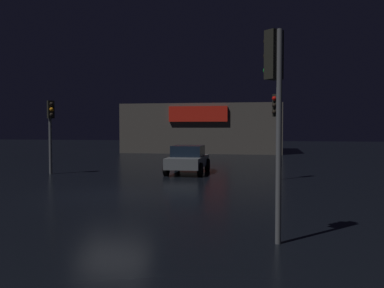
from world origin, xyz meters
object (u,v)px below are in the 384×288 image
store_building (206,128)px  traffic_signal_main (275,85)px  traffic_signal_cross_right (51,123)px  car_near (188,159)px  traffic_signal_cross_left (277,114)px

store_building → traffic_signal_main: 33.72m
traffic_signal_cross_right → store_building: bearing=77.8°
store_building → car_near: bearing=-84.1°
traffic_signal_cross_right → car_near: 7.34m
traffic_signal_cross_right → car_near: traffic_signal_cross_right is taller
traffic_signal_main → car_near: bearing=108.8°
store_building → traffic_signal_cross_left: 23.44m
traffic_signal_cross_left → car_near: (-4.56, 2.02, -2.28)m
traffic_signal_cross_left → store_building: bearing=106.5°
traffic_signal_main → store_building: bearing=101.0°
traffic_signal_cross_left → traffic_signal_cross_right: size_ratio=1.04×
traffic_signal_cross_left → traffic_signal_cross_right: bearing=178.6°
car_near → traffic_signal_cross_right: bearing=-165.9°
store_building → traffic_signal_main: bearing=-79.0°
store_building → traffic_signal_main: (6.41, -33.09, 1.00)m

